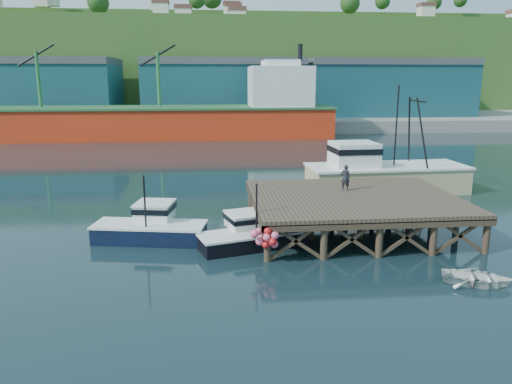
{
  "coord_description": "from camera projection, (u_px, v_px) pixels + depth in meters",
  "views": [
    {
      "loc": [
        -3.05,
        -27.99,
        8.97
      ],
      "look_at": [
        -0.12,
        2.0,
        2.0
      ],
      "focal_mm": 35.0,
      "sensor_mm": 36.0,
      "label": 1
    }
  ],
  "objects": [
    {
      "name": "trawler",
      "position": [
        383.0,
        171.0,
        39.52
      ],
      "size": [
        12.72,
        5.1,
        8.37
      ],
      "rotation": [
        0.0,
        0.0,
        0.05
      ],
      "color": "#C3B87E",
      "rests_on": "ground"
    },
    {
      "name": "wharf",
      "position": [
        354.0,
        199.0,
        29.36
      ],
      "size": [
        12.0,
        10.0,
        2.62
      ],
      "color": "brown",
      "rests_on": "ground"
    },
    {
      "name": "cargo_ship",
      "position": [
        170.0,
        116.0,
        74.44
      ],
      "size": [
        55.5,
        10.0,
        13.75
      ],
      "color": "red",
      "rests_on": "ground"
    },
    {
      "name": "warehouse_mid",
      "position": [
        223.0,
        91.0,
        91.01
      ],
      "size": [
        28.0,
        16.0,
        9.0
      ],
      "primitive_type": "cube",
      "color": "#1B575A",
      "rests_on": "far_quay"
    },
    {
      "name": "warehouse_right",
      "position": [
        382.0,
        90.0,
        93.86
      ],
      "size": [
        30.0,
        16.0,
        9.0
      ],
      "primitive_type": "cube",
      "color": "#1B575A",
      "rests_on": "far_quay"
    },
    {
      "name": "boat_navy",
      "position": [
        151.0,
        226.0,
        28.02
      ],
      "size": [
        6.49,
        3.96,
        3.87
      ],
      "rotation": [
        0.0,
        0.0,
        -0.19
      ],
      "color": "black",
      "rests_on": "ground"
    },
    {
      "name": "boat_black",
      "position": [
        251.0,
        234.0,
        27.02
      ],
      "size": [
        6.22,
        5.15,
        3.61
      ],
      "rotation": [
        0.0,
        0.0,
        0.29
      ],
      "color": "black",
      "rests_on": "ground"
    },
    {
      "name": "warehouse_left",
      "position": [
        24.0,
        91.0,
        87.69
      ],
      "size": [
        32.0,
        16.0,
        9.0
      ],
      "primitive_type": "cube",
      "color": "#1B575A",
      "rests_on": "far_quay"
    },
    {
      "name": "hillside",
      "position": [
        218.0,
        68.0,
        123.93
      ],
      "size": [
        220.0,
        50.0,
        22.0
      ],
      "primitive_type": "cube",
      "color": "#2D511E",
      "rests_on": "ground"
    },
    {
      "name": "dockworker",
      "position": [
        345.0,
        178.0,
        30.7
      ],
      "size": [
        0.62,
        0.45,
        1.59
      ],
      "primitive_type": "imported",
      "rotation": [
        0.0,
        0.0,
        3.01
      ],
      "color": "black",
      "rests_on": "wharf"
    },
    {
      "name": "dinghy",
      "position": [
        477.0,
        278.0,
        22.04
      ],
      "size": [
        3.61,
        3.16,
        0.62
      ],
      "primitive_type": "imported",
      "rotation": [
        0.0,
        0.0,
        1.17
      ],
      "color": "white",
      "rests_on": "ground"
    },
    {
      "name": "ground",
      "position": [
        261.0,
        232.0,
        29.45
      ],
      "size": [
        300.0,
        300.0,
        0.0
      ],
      "primitive_type": "plane",
      "color": "black",
      "rests_on": "ground"
    },
    {
      "name": "far_quay",
      "position": [
        223.0,
        119.0,
        97.1
      ],
      "size": [
        160.0,
        40.0,
        2.0
      ],
      "primitive_type": "cube",
      "color": "gray",
      "rests_on": "ground"
    }
  ]
}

